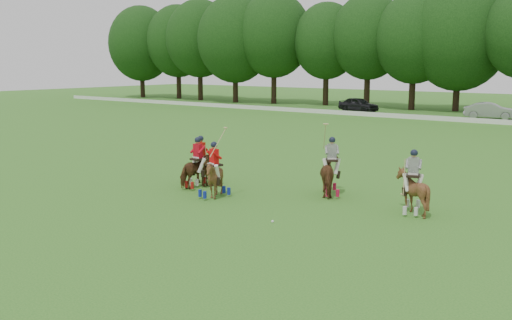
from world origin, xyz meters
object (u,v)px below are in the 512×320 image
Objects in this scene: polo_red_b at (201,168)px; polo_red_c at (214,178)px; car_mid at (490,111)px; polo_stripe_a at (331,174)px; polo_stripe_b at (412,191)px; car_left at (358,104)px; polo_red_a at (198,170)px; polo_ball at (273,221)px.

polo_red_b is 2.52m from polo_red_c.
polo_stripe_a is (3.71, -36.64, 0.08)m from car_mid.
polo_stripe_a is (5.50, 1.70, 0.10)m from polo_red_b.
polo_red_b is 0.95× the size of polo_stripe_b.
polo_red_a is at bearing -152.04° from car_left.
car_mid is 52.49× the size of polo_ball.
polo_ball is at bearing -146.14° from car_left.
car_left is at bearing 113.48° from polo_ball.
polo_red_b is 5.76m from polo_stripe_a.
polo_ball is at bearing -23.64° from polo_red_a.
polo_stripe_a reaches higher than car_mid.
car_left is at bearing 109.44° from polo_red_c.
polo_ball is at bearing -26.77° from polo_red_b.
car_left reaches higher than polo_ball.
polo_red_a is 5.64m from polo_stripe_a.
polo_stripe_b is (21.16, -37.36, 0.04)m from car_left.
polo_stripe_a is at bearing 172.71° from car_mid.
polo_red_c is at bearing 167.30° from car_mid.
polo_stripe_b is at bearing -11.19° from polo_stripe_a.
polo_red_c is (0.26, -39.80, 0.02)m from car_mid.
polo_ball is (-3.21, -3.98, -0.77)m from polo_stripe_b.
car_mid is 2.07× the size of polo_stripe_b.
polo_stripe_b is (3.67, -0.73, -0.04)m from polo_stripe_a.
polo_red_c is (2.05, -1.47, 0.04)m from polo_red_b.
polo_red_a is 0.75× the size of polo_stripe_a.
car_left is 2.12× the size of polo_red_b.
polo_red_a reaches higher than car_mid.
car_mid reaches higher than polo_ball.
polo_red_b is at bearing 164.25° from car_mid.
car_left is 50.78× the size of polo_ball.
polo_red_b is (-0.32, 0.54, -0.02)m from polo_red_a.
polo_red_a is (-1.47, -38.87, -0.00)m from car_mid.
polo_red_a is 0.63m from polo_red_b.
polo_red_b is 23.95× the size of polo_ball.
car_mid is at bearing 101.17° from polo_stripe_b.
car_left is at bearing 76.93° from car_mid.
car_mid is 38.08m from polo_stripe_b.
polo_stripe_a reaches higher than car_left.
polo_stripe_a is (17.49, -36.64, 0.08)m from car_left.
car_mid is 39.80m from polo_red_c.
polo_red_a reaches higher than polo_ball.
polo_stripe_a is 3.74m from polo_stripe_b.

